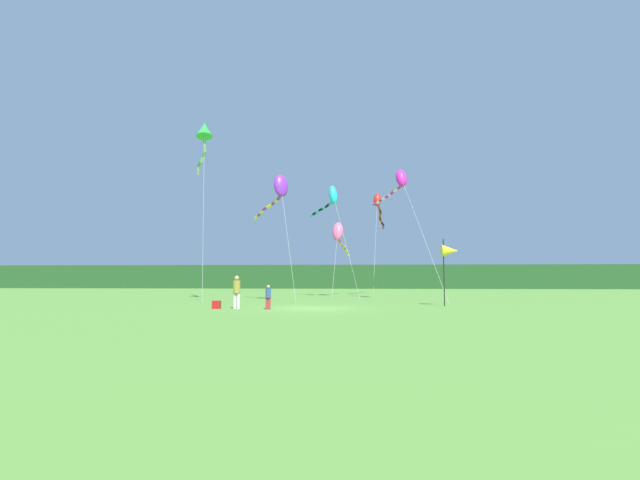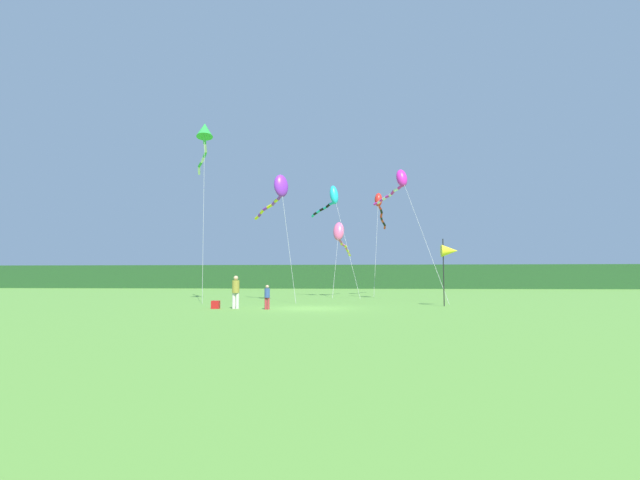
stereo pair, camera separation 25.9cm
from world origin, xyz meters
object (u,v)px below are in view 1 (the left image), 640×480
kite_magenta (399,182)px  kite_green (204,135)px  kite_red (378,206)px  person_child (268,296)px  kite_purple (279,190)px  kite_rainbow (339,234)px  banner_flag_pole (450,252)px  cooler_box (216,305)px  kite_cyan (331,198)px  person_adult (237,290)px

kite_magenta → kite_green: bearing=-168.8°
kite_green → kite_red: kite_green is taller
kite_green → person_child: bearing=-51.7°
kite_green → kite_red: (12.33, 11.29, -3.30)m
kite_green → kite_magenta: size_ratio=1.30×
kite_red → kite_magenta: bearing=-83.2°
person_child → kite_purple: (-0.79, 7.80, 6.82)m
kite_green → kite_purple: kite_green is taller
kite_rainbow → kite_purple: bearing=-112.4°
banner_flag_pole → kite_red: 16.42m
cooler_box → kite_red: kite_red is taller
banner_flag_pole → kite_red: size_ratio=0.41×
kite_purple → kite_red: (7.20, 11.01, 0.50)m
kite_cyan → person_adult: bearing=-106.0°
person_child → kite_purple: bearing=95.8°
banner_flag_pole → kite_cyan: size_ratio=0.41×
kite_cyan → kite_red: bearing=45.8°
person_adult → kite_cyan: size_ratio=0.18×
kite_purple → kite_cyan: size_ratio=0.93×
kite_green → kite_magenta: kite_green is taller
kite_green → person_adult: bearing=-59.3°
cooler_box → kite_red: bearing=63.8°
kite_red → kite_magenta: 8.72m
cooler_box → kite_red: size_ratio=0.04×
kite_purple → kite_cyan: (3.18, 6.89, 0.58)m
kite_purple → person_child: bearing=-84.2°
person_adult → kite_magenta: (9.14, 9.74, 7.43)m
banner_flag_pole → kite_cyan: (-7.21, 11.20, 5.04)m
person_adult → kite_purple: 9.91m
person_child → kite_rainbow: size_ratio=0.14×
kite_magenta → kite_rainbow: bearing=124.0°
banner_flag_pole → kite_magenta: bearing=108.0°
cooler_box → kite_green: size_ratio=0.03×
kite_cyan → kite_purple: bearing=-114.8°
person_child → kite_red: size_ratio=0.13×
cooler_box → kite_purple: size_ratio=0.05×
kite_rainbow → kite_purple: size_ratio=1.03×
banner_flag_pole → kite_purple: (-10.39, 4.31, 4.46)m
banner_flag_pole → kite_green: bearing=165.5°
kite_rainbow → kite_cyan: kite_cyan is taller
person_child → cooler_box: bearing=173.6°
person_child → kite_purple: size_ratio=0.14×
person_adult → person_child: 1.78m
person_adult → person_child: (1.71, -0.42, -0.26)m
person_child → kite_magenta: kite_magenta is taller
kite_rainbow → kite_red: (3.47, 1.97, 2.73)m
person_adult → banner_flag_pole: size_ratio=0.45×
kite_rainbow → kite_cyan: (-0.54, -2.15, 2.81)m
kite_rainbow → kite_red: 4.84m
kite_purple → kite_green: bearing=-176.9°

